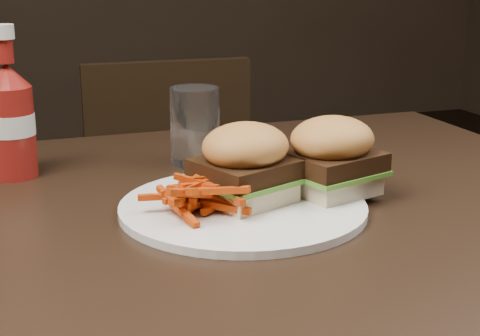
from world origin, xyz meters
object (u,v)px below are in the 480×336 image
object	(u,v)px
ketchup_bottle	(12,133)
tumbler	(195,126)
plate	(243,207)
dining_table	(154,229)
chair_far	(157,216)

from	to	relation	value
ketchup_bottle	tumbler	xyz separation A→B (m)	(0.25, -0.02, -0.01)
plate	tumbler	distance (m)	0.22
dining_table	ketchup_bottle	size ratio (longest dim) A/B	9.71
dining_table	chair_far	distance (m)	0.93
dining_table	ketchup_bottle	distance (m)	0.26
dining_table	ketchup_bottle	xyz separation A→B (m)	(-0.14, 0.20, 0.08)
chair_far	plate	bearing A→B (deg)	85.81
chair_far	plate	size ratio (longest dim) A/B	1.29
chair_far	plate	distance (m)	0.95
chair_far	tumbler	xyz separation A→B (m)	(-0.09, -0.67, 0.38)
dining_table	tumbler	world-z (taller)	tumbler
ketchup_bottle	tumbler	distance (m)	0.25
ketchup_bottle	chair_far	bearing A→B (deg)	62.58
plate	ketchup_bottle	size ratio (longest dim) A/B	2.32
plate	chair_far	bearing A→B (deg)	83.80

